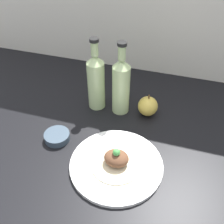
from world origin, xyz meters
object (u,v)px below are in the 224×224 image
(cider_bottle_left, at_px, (96,81))
(apple, at_px, (148,106))
(plated_food, at_px, (116,159))
(plate, at_px, (116,164))
(cider_bottle_right, at_px, (121,85))
(dipping_bowl, at_px, (57,136))

(cider_bottle_left, relative_size, apple, 3.19)
(plated_food, height_order, cider_bottle_left, cider_bottle_left)
(plated_food, relative_size, apple, 1.81)
(plate, bearing_deg, plated_food, 135.00)
(plated_food, xyz_separation_m, apple, (0.05, 0.28, 0.01))
(plate, bearing_deg, cider_bottle_right, 102.80)
(cider_bottle_left, xyz_separation_m, dipping_bowl, (-0.07, -0.22, -0.11))
(cider_bottle_right, bearing_deg, dipping_bowl, -127.80)
(apple, bearing_deg, plate, -99.17)
(plated_food, bearing_deg, dipping_bowl, 167.28)
(plated_food, distance_m, apple, 0.28)
(plate, bearing_deg, apple, 80.83)
(plate, xyz_separation_m, dipping_bowl, (-0.23, 0.05, 0.00))
(cider_bottle_right, relative_size, dipping_bowl, 3.26)
(plated_food, bearing_deg, cider_bottle_right, 102.80)
(plate, xyz_separation_m, apple, (0.05, 0.28, 0.03))
(plated_food, relative_size, dipping_bowl, 1.85)
(cider_bottle_left, height_order, apple, cider_bottle_left)
(plated_food, bearing_deg, plate, -45.00)
(plated_food, xyz_separation_m, cider_bottle_right, (-0.06, 0.27, 0.09))
(plate, distance_m, cider_bottle_left, 0.34)
(plated_food, relative_size, cider_bottle_left, 0.57)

